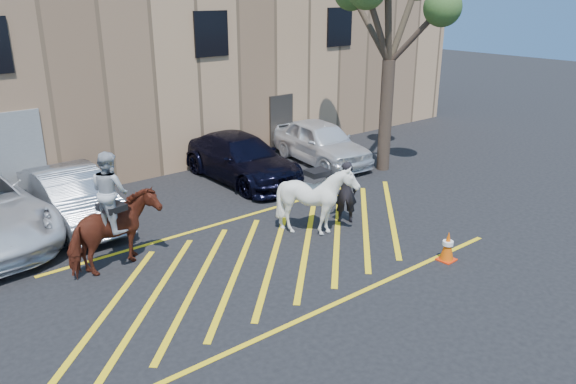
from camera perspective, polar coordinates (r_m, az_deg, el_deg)
ground at (r=13.70m, az=-2.25°, el=-6.11°), size 90.00×90.00×0.00m
car_silver_sedan at (r=16.14m, az=-21.09°, el=-0.50°), size 1.62×4.55×1.49m
car_blue_suv at (r=18.68m, az=-4.80°, el=3.44°), size 2.11×5.12×1.48m
car_white_suv at (r=20.57m, az=3.37°, el=5.10°), size 2.42×4.74×1.55m
handler at (r=15.21m, az=5.87°, el=0.01°), size 0.74×0.72×1.72m
warehouse at (r=23.20m, az=-20.98°, el=12.77°), size 32.42×10.20×7.30m
hatching_zone at (r=13.48m, az=-1.47°, el=-6.52°), size 12.60×5.12×0.01m
mounted_bay at (r=13.07m, az=-17.32°, el=-3.03°), size 2.23×1.35×2.76m
saddled_white at (r=14.38m, az=2.96°, el=-0.76°), size 1.62×1.80×1.86m
traffic_cone at (r=13.66m, az=15.91°, el=-5.29°), size 0.40×0.40×0.73m
tree at (r=19.34m, az=10.56°, el=18.63°), size 3.99×4.37×7.31m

